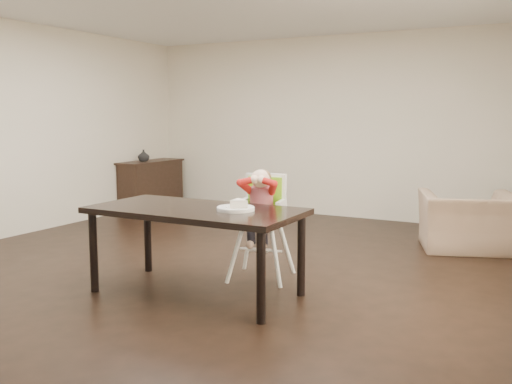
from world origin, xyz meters
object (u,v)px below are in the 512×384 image
dining_table (196,217)px  high_chair (262,202)px  sideboard (151,185)px  armchair (468,212)px

dining_table → high_chair: (0.27, 0.70, 0.06)m
dining_table → sideboard: bearing=133.0°
high_chair → armchair: high_chair is taller
dining_table → sideboard: sideboard is taller
armchair → sideboard: armchair is taller
dining_table → sideboard: 4.63m
dining_table → sideboard: size_ratio=1.43×
high_chair → dining_table: bearing=-121.8°
high_chair → armchair: 2.59m
dining_table → armchair: 3.32m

